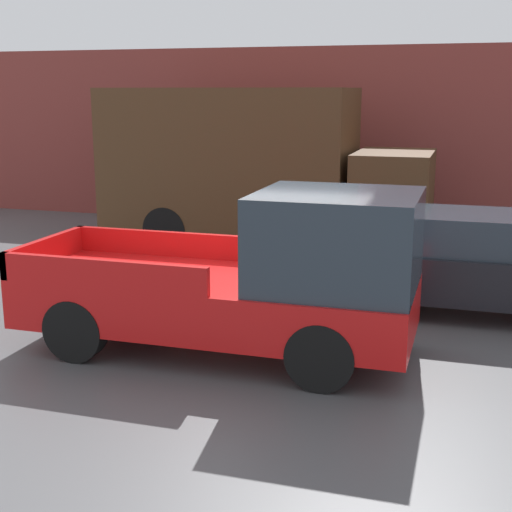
{
  "coord_description": "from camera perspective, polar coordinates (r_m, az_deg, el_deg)",
  "views": [
    {
      "loc": [
        2.57,
        -9.05,
        3.47
      ],
      "look_at": [
        -0.37,
        0.6,
        1.12
      ],
      "focal_mm": 50.0,
      "sensor_mm": 36.0,
      "label": 1
    }
  ],
  "objects": [
    {
      "name": "car",
      "position": [
        11.74,
        17.48,
        -0.53
      ],
      "size": [
        4.49,
        1.83,
        1.61
      ],
      "color": "black",
      "rests_on": "ground"
    },
    {
      "name": "pickup_truck",
      "position": [
        9.36,
        -0.1,
        -1.92
      ],
      "size": [
        5.26,
        2.02,
        2.24
      ],
      "color": "red",
      "rests_on": "ground"
    },
    {
      "name": "ground_plane",
      "position": [
        10.02,
        1.01,
        -7.13
      ],
      "size": [
        60.0,
        60.0,
        0.0
      ],
      "primitive_type": "plane",
      "color": "#4C4C4F"
    },
    {
      "name": "delivery_truck",
      "position": [
        16.06,
        -0.34,
        7.42
      ],
      "size": [
        7.19,
        2.56,
        3.52
      ],
      "color": "#472D19",
      "rests_on": "ground"
    },
    {
      "name": "building_wall",
      "position": [
        18.39,
        8.98,
        9.24
      ],
      "size": [
        28.0,
        0.15,
        4.55
      ],
      "color": "brown",
      "rests_on": "ground"
    }
  ]
}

